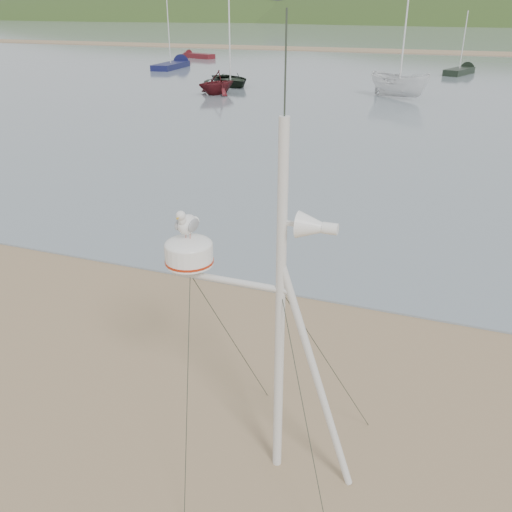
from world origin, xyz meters
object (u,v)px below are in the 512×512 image
(boat_red, at_px, (216,71))
(sailboat_blue_near, at_px, (179,64))
(sailboat_dark_mid, at_px, (464,70))
(mast_rig, at_px, (272,383))
(boat_white, at_px, (402,62))
(dinghy_red_far, at_px, (193,55))
(boat_dark, at_px, (230,54))

(boat_red, relative_size, sailboat_blue_near, 0.41)
(sailboat_blue_near, distance_m, sailboat_dark_mid, 26.07)
(mast_rig, distance_m, sailboat_blue_near, 50.16)
(boat_white, xyz_separation_m, dinghy_red_far, (-25.24, 21.93, -1.91))
(sailboat_dark_mid, bearing_deg, boat_white, -102.61)
(dinghy_red_far, bearing_deg, sailboat_dark_mid, -11.09)
(sailboat_blue_near, bearing_deg, boat_white, -29.66)
(boat_red, height_order, boat_white, boat_white)
(dinghy_red_far, bearing_deg, boat_dark, -57.17)
(boat_dark, bearing_deg, mast_rig, -113.45)
(sailboat_blue_near, bearing_deg, dinghy_red_far, 108.26)
(mast_rig, height_order, dinghy_red_far, mast_rig)
(mast_rig, distance_m, dinghy_red_far, 59.81)
(mast_rig, height_order, sailboat_dark_mid, mast_rig)
(mast_rig, relative_size, sailboat_blue_near, 0.77)
(sailboat_dark_mid, bearing_deg, boat_dark, -137.42)
(mast_rig, relative_size, boat_white, 1.25)
(mast_rig, relative_size, dinghy_red_far, 1.09)
(boat_dark, height_order, sailboat_dark_mid, sailboat_dark_mid)
(boat_red, bearing_deg, sailboat_blue_near, 152.49)
(mast_rig, distance_m, sailboat_dark_mid, 47.51)
(boat_red, distance_m, dinghy_red_far, 28.03)
(dinghy_red_far, distance_m, sailboat_dark_mid, 29.43)
(mast_rig, xyz_separation_m, boat_red, (-13.62, 28.78, 0.19))
(mast_rig, bearing_deg, dinghy_red_far, 117.30)
(boat_red, bearing_deg, dinghy_red_far, 146.55)
(boat_dark, relative_size, sailboat_dark_mid, 0.79)
(boat_white, relative_size, sailboat_blue_near, 0.62)
(dinghy_red_far, distance_m, sailboat_blue_near, 9.79)
(boat_red, relative_size, boat_white, 0.67)
(boat_white, relative_size, dinghy_red_far, 0.87)
(sailboat_blue_near, bearing_deg, mast_rig, -60.94)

